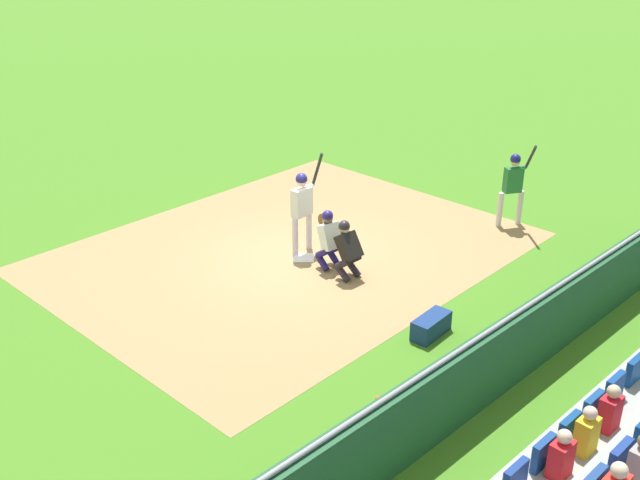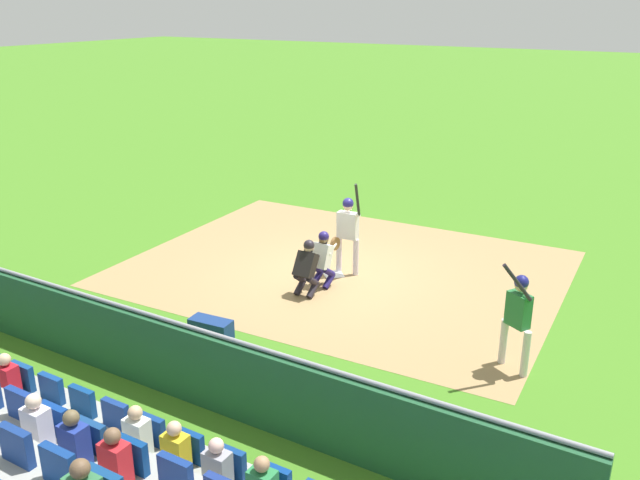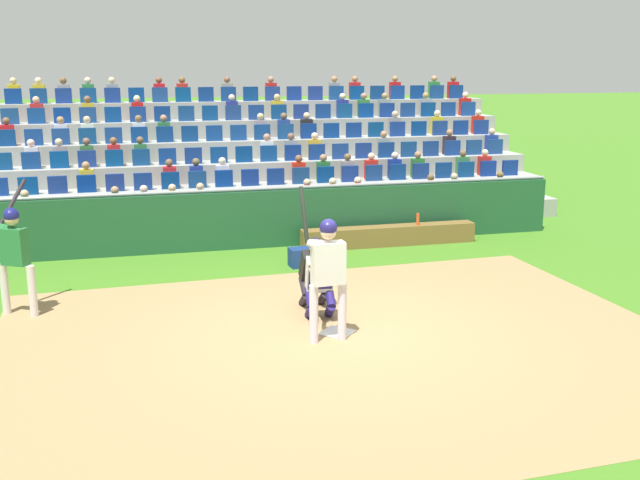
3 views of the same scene
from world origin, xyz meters
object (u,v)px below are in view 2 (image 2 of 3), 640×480
Objects in this scene: catcher_crouching at (323,256)px; dugout_bench at (82,327)px; home_plate_umpire at (307,266)px; water_bottle_on_bench at (59,301)px; home_plate_marker at (333,274)px; equipment_duffel_bag at (211,329)px; batter_at_plate at (348,227)px; on_deck_batter at (518,312)px.

catcher_crouching reaches higher than dugout_bench.
home_plate_umpire is 4.66× the size of water_bottle_on_bench.
equipment_duffel_bag reaches higher than home_plate_marker.
batter_at_plate is 1.75× the size of catcher_crouching.
on_deck_batter is at bearing 21.91° from dugout_bench.
batter_at_plate is 6.15m from dugout_bench.
equipment_duffel_bag is (-0.73, -4.13, -0.97)m from batter_at_plate.
dugout_bench is at bearing -158.09° from on_deck_batter.
batter_at_plate is at bearing 74.98° from equipment_duffel_bag.
catcher_crouching is at bearing 52.19° from water_bottle_on_bench.
equipment_duffel_bag is (2.79, 1.17, -0.39)m from water_bottle_on_bench.
on_deck_batter is at bearing 19.88° from water_bottle_on_bench.
catcher_crouching is 5.24m from dugout_bench.
home_plate_umpire is at bearing 73.16° from equipment_duffel_bag.
home_plate_umpire is 5.03m from water_bottle_on_bench.
water_bottle_on_bench is at bearing -131.45° from home_plate_umpire.
home_plate_marker is 0.11× the size of dugout_bench.
catcher_crouching is at bearing -97.40° from batter_at_plate.
home_plate_umpire is 4.70m from dugout_bench.
batter_at_plate is (0.23, 0.27, 1.14)m from home_plate_marker.
home_plate_marker is at bearing 92.00° from home_plate_umpire.
catcher_crouching reaches higher than home_plate_umpire.
home_plate_umpire is (-0.06, -0.60, -0.04)m from catcher_crouching.
equipment_duffel_bag is at bearing 30.12° from dugout_bench.
batter_at_plate reaches higher than home_plate_marker.
home_plate_marker is 1.19m from batter_at_plate.
catcher_crouching is 0.33× the size of dugout_bench.
batter_at_plate is at bearing 56.45° from water_bottle_on_bench.
batter_at_plate reaches higher than equipment_duffel_bag.
batter_at_plate is 2.77× the size of equipment_duffel_bag.
batter_at_plate is 1.61m from home_plate_umpire.
dugout_bench reaches higher than home_plate_marker.
on_deck_batter reaches higher than water_bottle_on_bench.
home_plate_marker is 0.53× the size of equipment_duffel_bag.
equipment_duffel_bag is at bearing -100.01° from batter_at_plate.
home_plate_umpire is at bearing 55.11° from dugout_bench.
batter_at_plate reaches higher than water_bottle_on_bench.
home_plate_umpire is (-0.18, -1.53, -0.47)m from batter_at_plate.
batter_at_plate is 4.30m from equipment_duffel_bag.
catcher_crouching is at bearing -80.62° from home_plate_marker.
batter_at_plate is 1.81× the size of home_plate_umpire.
catcher_crouching is 3.30m from equipment_duffel_bag.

